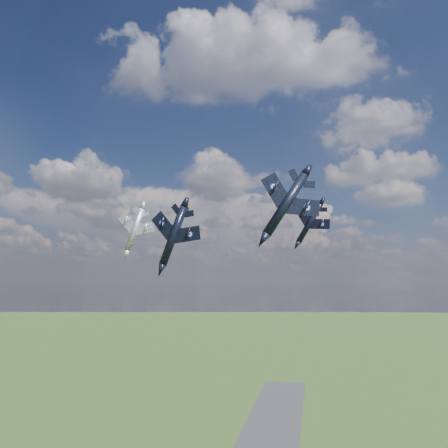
% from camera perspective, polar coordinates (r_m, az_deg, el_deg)
% --- Properties ---
extents(jet_lead_navy, '(14.46, 17.99, 7.48)m').
position_cam_1_polar(jet_lead_navy, '(84.85, -6.62, -1.50)').
color(jet_lead_navy, black).
extents(jet_right_navy, '(14.54, 18.23, 9.20)m').
position_cam_1_polar(jet_right_navy, '(72.96, 8.07, 2.58)').
color(jet_right_navy, black).
extents(jet_high_navy, '(14.51, 17.36, 8.35)m').
position_cam_1_polar(jet_high_navy, '(110.16, 11.11, 0.13)').
color(jet_high_navy, black).
extents(jet_left_silver, '(11.66, 15.23, 6.34)m').
position_cam_1_polar(jet_left_silver, '(108.13, -11.57, -0.70)').
color(jet_left_silver, '#9B9EA5').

